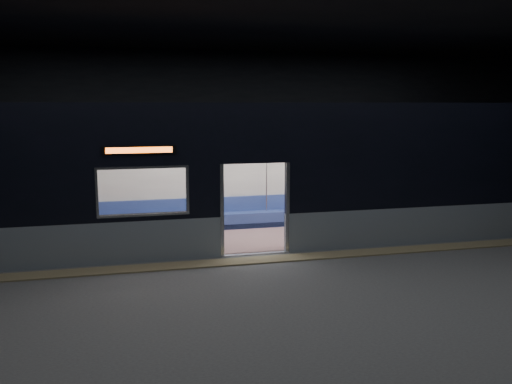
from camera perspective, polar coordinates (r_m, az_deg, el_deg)
name	(u,v)px	position (r m, az deg, el deg)	size (l,w,h in m)	color
station_floor	(267,268)	(11.19, 1.16, -8.04)	(24.00, 14.00, 0.01)	#47494C
station_envelope	(268,86)	(10.69, 1.23, 11.10)	(24.00, 14.00, 5.00)	black
tactile_strip	(260,260)	(11.69, 0.47, -7.17)	(22.80, 0.50, 0.03)	#8C7F59
metro_car	(240,165)	(13.24, -1.65, 2.85)	(18.00, 3.04, 3.35)	gray
passenger	(344,194)	(15.28, 9.21, -0.26)	(0.46, 0.75, 1.44)	black
handbag	(347,201)	(15.08, 9.52, -0.93)	(0.27, 0.24, 0.14)	black
transit_map	(340,171)	(15.47, 8.82, 2.20)	(0.93, 0.03, 0.61)	white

